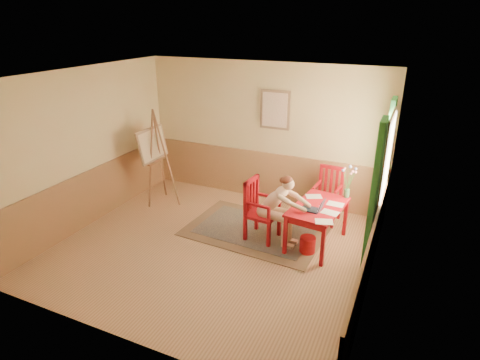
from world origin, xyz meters
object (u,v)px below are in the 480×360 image
at_px(table, 318,211).
at_px(chair_left, 260,210).
at_px(figure, 278,206).
at_px(laptop, 314,208).
at_px(chair_back, 328,195).
at_px(easel, 154,148).

bearing_deg(table, chair_left, -169.03).
relative_size(table, figure, 1.04).
xyz_separation_m(table, laptop, (-0.02, -0.20, 0.13)).
xyz_separation_m(chair_left, chair_back, (0.90, 1.13, -0.02)).
bearing_deg(chair_back, easel, -169.96).
relative_size(chair_left, figure, 0.87).
bearing_deg(chair_back, table, -87.32).
relative_size(chair_left, chair_back, 1.04).
bearing_deg(chair_back, chair_left, -128.51).
xyz_separation_m(chair_left, figure, (0.32, -0.02, 0.14)).
bearing_deg(easel, chair_left, -12.18).
bearing_deg(easel, table, -5.86).
xyz_separation_m(table, easel, (-3.43, 0.35, 0.52)).
bearing_deg(chair_left, easel, 167.82).
bearing_deg(figure, easel, 168.80).
relative_size(chair_back, laptop, 2.76).
distance_m(chair_left, chair_back, 1.45).
height_order(chair_back, easel, easel).
relative_size(figure, easel, 0.64).
height_order(chair_left, easel, easel).
relative_size(table, chair_left, 1.19).
bearing_deg(table, chair_back, 92.68).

